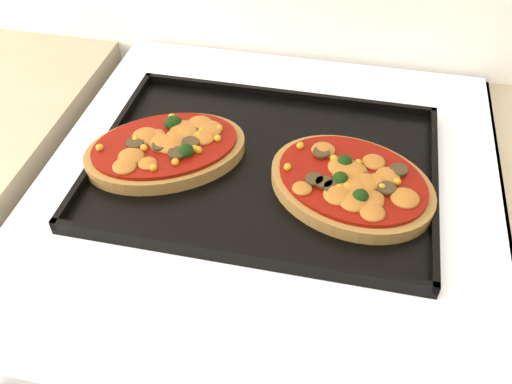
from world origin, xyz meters
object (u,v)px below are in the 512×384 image
(baking_tray, at_px, (264,165))
(pizza_left, at_px, (165,148))
(stove, at_px, (265,356))
(pizza_right, at_px, (352,182))

(baking_tray, distance_m, pizza_left, 0.13)
(stove, height_order, pizza_left, pizza_left)
(pizza_left, height_order, pizza_right, same)
(stove, xyz_separation_m, pizza_right, (0.11, -0.02, 0.48))
(pizza_left, bearing_deg, pizza_right, -3.38)
(baking_tray, relative_size, pizza_left, 2.08)
(stove, bearing_deg, pizza_left, -177.80)
(stove, xyz_separation_m, baking_tray, (-0.01, 0.00, 0.47))
(pizza_right, bearing_deg, pizza_left, 176.62)
(stove, height_order, pizza_right, pizza_right)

